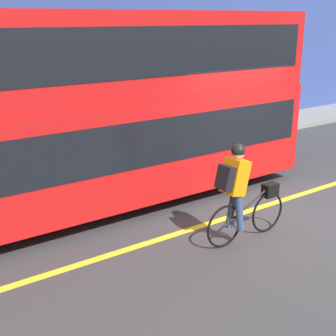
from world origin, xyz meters
name	(u,v)px	position (x,y,z in m)	size (l,w,h in m)	color
ground_plane	(271,209)	(0.00, 0.00, 0.00)	(80.00, 80.00, 0.00)	#38383A
road_center_line	(265,206)	(0.00, 0.17, 0.00)	(50.00, 0.14, 0.01)	yellow
sidewalk_curb	(134,148)	(0.00, 4.89, 0.06)	(60.00, 1.79, 0.13)	gray
bus	(59,106)	(-3.16, 2.12, 1.95)	(9.62, 2.49, 3.52)	black
cyclist_on_bike	(240,190)	(-1.44, -0.61, 0.88)	(1.64, 0.32, 1.62)	black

